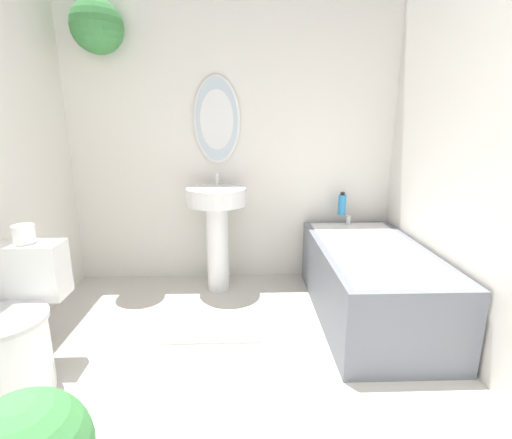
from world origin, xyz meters
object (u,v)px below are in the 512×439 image
object	(u,v)px
bathtub	(370,280)
toilet_paper_roll	(24,234)
shampoo_bottle	(342,204)
toilet	(14,334)
pedestal_sink	(217,219)

from	to	relation	value
bathtub	toilet_paper_roll	xyz separation A→B (m)	(-2.05, -0.46, 0.50)
shampoo_bottle	toilet_paper_roll	bearing A→B (deg)	-151.00
bathtub	shampoo_bottle	distance (m)	0.77
toilet	pedestal_sink	distance (m)	1.53
toilet	shampoo_bottle	size ratio (longest dim) A/B	3.72
toilet	shampoo_bottle	world-z (taller)	shampoo_bottle
bathtub	pedestal_sink	bearing A→B (deg)	156.15
toilet	bathtub	xyz separation A→B (m)	(2.05, 0.68, -0.03)
toilet	pedestal_sink	bearing A→B (deg)	50.57
pedestal_sink	bathtub	distance (m)	1.25
toilet	toilet_paper_roll	size ratio (longest dim) A/B	6.52
pedestal_sink	toilet_paper_roll	size ratio (longest dim) A/B	8.67
toilet	toilet_paper_roll	distance (m)	0.51
toilet_paper_roll	shampoo_bottle	bearing A→B (deg)	29.00
bathtub	shampoo_bottle	bearing A→B (deg)	94.89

